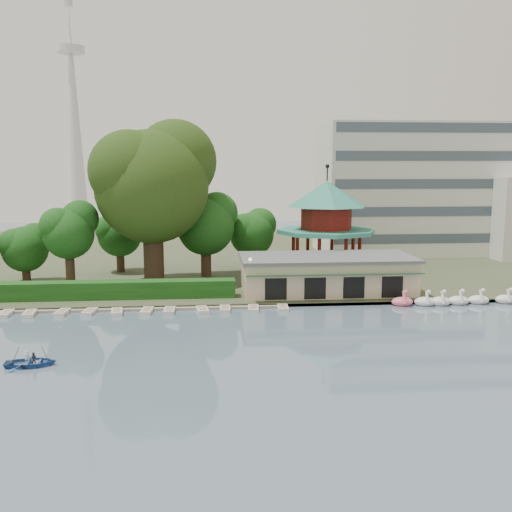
{
  "coord_description": "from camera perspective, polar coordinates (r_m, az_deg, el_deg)",
  "views": [
    {
      "loc": [
        -2.78,
        -37.71,
        13.59
      ],
      "look_at": [
        2.0,
        18.0,
        5.0
      ],
      "focal_mm": 40.0,
      "sensor_mm": 36.0,
      "label": 1
    }
  ],
  "objects": [
    {
      "name": "ground_plane",
      "position": [
        40.18,
        -0.66,
        -11.04
      ],
      "size": [
        220.0,
        220.0,
        0.0
      ],
      "primitive_type": "plane",
      "color": "slate",
      "rests_on": "ground"
    },
    {
      "name": "broadcast_tower",
      "position": [
        183.12,
        -17.84,
        14.72
      ],
      "size": [
        8.0,
        8.0,
        96.0
      ],
      "color": "silver",
      "rests_on": "ground"
    },
    {
      "name": "big_tree",
      "position": [
        66.2,
        -10.23,
        7.65
      ],
      "size": [
        14.17,
        13.2,
        18.86
      ],
      "color": "#3A281C",
      "rests_on": "shore"
    },
    {
      "name": "pavilion",
      "position": [
        71.52,
        7.06,
        3.77
      ],
      "size": [
        12.4,
        12.4,
        13.5
      ],
      "color": "beige",
      "rests_on": "shore"
    },
    {
      "name": "embankment",
      "position": [
        56.69,
        -1.96,
        -4.98
      ],
      "size": [
        220.0,
        0.6,
        0.3
      ],
      "primitive_type": "cube",
      "color": "gray",
      "rests_on": "ground"
    },
    {
      "name": "boathouse",
      "position": [
        62.06,
        7.07,
        -1.75
      ],
      "size": [
        18.6,
        9.39,
        3.9
      ],
      "color": "beige",
      "rests_on": "shore"
    },
    {
      "name": "small_trees",
      "position": [
        70.31,
        -12.16,
        2.41
      ],
      "size": [
        39.06,
        15.82,
        10.36
      ],
      "color": "#3A281C",
      "rests_on": "shore"
    },
    {
      "name": "moored_rowboats",
      "position": [
        55.85,
        -13.67,
        -5.41
      ],
      "size": [
        32.53,
        2.71,
        0.36
      ],
      "color": "silver",
      "rests_on": "ground"
    },
    {
      "name": "shore",
      "position": [
        90.74,
        -3.09,
        0.24
      ],
      "size": [
        220.0,
        70.0,
        0.4
      ],
      "primitive_type": "cube",
      "color": "#424930",
      "rests_on": "ground"
    },
    {
      "name": "hedge",
      "position": [
        60.73,
        -16.43,
        -3.3
      ],
      "size": [
        30.0,
        2.0,
        1.8
      ],
      "primitive_type": "cube",
      "color": "#1B4E17",
      "rests_on": "shore"
    },
    {
      "name": "swan_boats",
      "position": [
        61.54,
        20.05,
        -4.18
      ],
      "size": [
        15.89,
        2.09,
        1.92
      ],
      "color": "pink",
      "rests_on": "ground"
    },
    {
      "name": "rowboat_with_passengers",
      "position": [
        43.17,
        -21.62,
        -9.55
      ],
      "size": [
        5.09,
        3.8,
        2.01
      ],
      "color": "#325D9D",
      "rests_on": "ground"
    },
    {
      "name": "lamp_post",
      "position": [
        57.78,
        -0.58,
        -1.48
      ],
      "size": [
        0.36,
        0.36,
        4.28
      ],
      "color": "black",
      "rests_on": "shore"
    },
    {
      "name": "dock",
      "position": [
        57.28,
        -14.08,
        -5.13
      ],
      "size": [
        34.0,
        1.6,
        0.24
      ],
      "primitive_type": "cube",
      "color": "gray",
      "rests_on": "ground"
    },
    {
      "name": "office_building",
      "position": [
        93.75,
        17.41,
        5.98
      ],
      "size": [
        38.0,
        18.0,
        20.0
      ],
      "color": "silver",
      "rests_on": "shore"
    }
  ]
}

